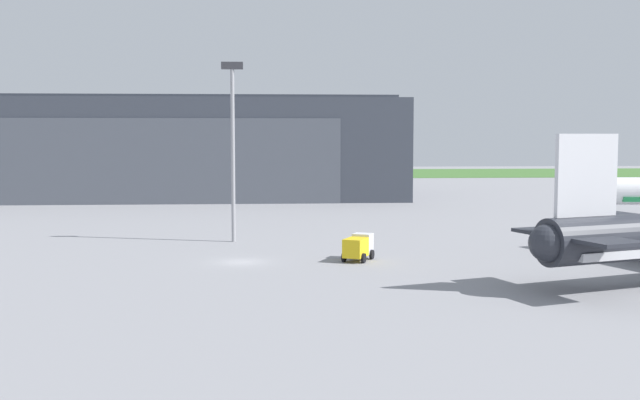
% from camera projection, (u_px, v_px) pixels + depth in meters
% --- Properties ---
extents(ground_plane, '(440.00, 440.00, 0.00)m').
position_uv_depth(ground_plane, '(241.00, 262.00, 73.55)').
color(ground_plane, gray).
extents(grass_field_strip, '(440.00, 56.00, 0.08)m').
position_uv_depth(grass_field_strip, '(258.00, 174.00, 241.70)').
color(grass_field_strip, '#3F6B2F').
rests_on(grass_field_strip, ground_plane).
extents(maintenance_hangar, '(107.23, 40.72, 19.74)m').
position_uv_depth(maintenance_hangar, '(124.00, 148.00, 153.42)').
color(maintenance_hangar, '#383D47').
rests_on(maintenance_hangar, ground_plane).
extents(fuel_bowser, '(3.46, 4.45, 2.44)m').
position_uv_depth(fuel_bowser, '(358.00, 247.00, 74.46)').
color(fuel_bowser, silver).
rests_on(fuel_bowser, ground_plane).
extents(apron_light_mast, '(2.40, 0.50, 19.96)m').
position_uv_depth(apron_light_mast, '(233.00, 138.00, 86.70)').
color(apron_light_mast, '#99999E').
rests_on(apron_light_mast, ground_plane).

